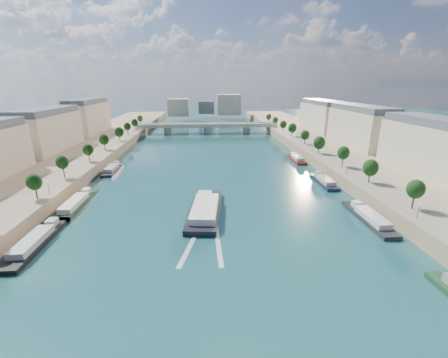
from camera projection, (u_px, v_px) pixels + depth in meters
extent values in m
plane|color=#0C3236|center=(212.00, 178.00, 129.04)|extent=(700.00, 700.00, 0.00)
cube|color=#9E8460|center=(38.00, 175.00, 123.81)|extent=(44.00, 520.00, 5.00)
cube|color=#9E8460|center=(374.00, 169.00, 132.75)|extent=(44.00, 520.00, 5.00)
cube|color=gray|center=(74.00, 169.00, 123.96)|extent=(14.00, 520.00, 0.10)
cube|color=gray|center=(341.00, 164.00, 131.04)|extent=(14.00, 520.00, 0.10)
cylinder|color=#382B1E|center=(34.00, 193.00, 91.21)|extent=(0.50, 0.50, 3.82)
ellipsoid|color=black|center=(32.00, 182.00, 90.11)|extent=(4.80, 4.80, 5.52)
cylinder|color=#382B1E|center=(68.00, 171.00, 114.01)|extent=(0.50, 0.50, 3.82)
ellipsoid|color=black|center=(66.00, 162.00, 112.92)|extent=(4.80, 4.80, 5.52)
cylinder|color=#382B1E|center=(90.00, 157.00, 136.82)|extent=(0.50, 0.50, 3.82)
ellipsoid|color=black|center=(89.00, 149.00, 135.72)|extent=(4.80, 4.80, 5.52)
cylinder|color=#382B1E|center=(107.00, 146.00, 159.62)|extent=(0.50, 0.50, 3.82)
ellipsoid|color=black|center=(106.00, 139.00, 158.52)|extent=(4.80, 4.80, 5.52)
cylinder|color=#382B1E|center=(119.00, 138.00, 182.42)|extent=(0.50, 0.50, 3.82)
ellipsoid|color=black|center=(118.00, 132.00, 181.32)|extent=(4.80, 4.80, 5.52)
cylinder|color=#382B1E|center=(128.00, 132.00, 205.22)|extent=(0.50, 0.50, 3.82)
ellipsoid|color=black|center=(128.00, 127.00, 204.12)|extent=(4.80, 4.80, 5.52)
cylinder|color=#382B1E|center=(136.00, 127.00, 228.02)|extent=(0.50, 0.50, 3.82)
ellipsoid|color=black|center=(135.00, 122.00, 226.92)|extent=(4.80, 4.80, 5.52)
cylinder|color=#382B1E|center=(142.00, 123.00, 250.82)|extent=(0.50, 0.50, 3.82)
ellipsoid|color=black|center=(141.00, 119.00, 249.72)|extent=(4.80, 4.80, 5.52)
cylinder|color=#382B1E|center=(414.00, 204.00, 82.84)|extent=(0.50, 0.50, 3.82)
ellipsoid|color=black|center=(417.00, 192.00, 81.74)|extent=(4.80, 4.80, 5.52)
cylinder|color=#382B1E|center=(369.00, 178.00, 105.64)|extent=(0.50, 0.50, 3.82)
ellipsoid|color=black|center=(370.00, 168.00, 104.54)|extent=(4.80, 4.80, 5.52)
cylinder|color=#382B1E|center=(339.00, 161.00, 128.44)|extent=(0.50, 0.50, 3.82)
ellipsoid|color=black|center=(340.00, 153.00, 127.34)|extent=(4.80, 4.80, 5.52)
cylinder|color=#382B1E|center=(319.00, 150.00, 151.24)|extent=(0.50, 0.50, 3.82)
ellipsoid|color=black|center=(320.00, 143.00, 150.14)|extent=(4.80, 4.80, 5.52)
cylinder|color=#382B1E|center=(304.00, 141.00, 174.04)|extent=(0.50, 0.50, 3.82)
ellipsoid|color=black|center=(304.00, 135.00, 172.95)|extent=(4.80, 4.80, 5.52)
cylinder|color=#382B1E|center=(292.00, 134.00, 196.85)|extent=(0.50, 0.50, 3.82)
ellipsoid|color=black|center=(293.00, 129.00, 195.75)|extent=(4.80, 4.80, 5.52)
cylinder|color=#382B1E|center=(283.00, 129.00, 219.65)|extent=(0.50, 0.50, 3.82)
ellipsoid|color=black|center=(283.00, 124.00, 218.55)|extent=(4.80, 4.80, 5.52)
cylinder|color=#382B1E|center=(275.00, 125.00, 242.45)|extent=(0.50, 0.50, 3.82)
ellipsoid|color=black|center=(276.00, 120.00, 241.35)|extent=(4.80, 4.80, 5.52)
cylinder|color=#382B1E|center=(269.00, 121.00, 265.25)|extent=(0.50, 0.50, 3.82)
ellipsoid|color=black|center=(269.00, 117.00, 264.15)|extent=(4.80, 4.80, 5.52)
cylinder|color=black|center=(49.00, 188.00, 95.14)|extent=(0.14, 0.14, 4.00)
sphere|color=#FFE5B2|center=(48.00, 182.00, 94.50)|extent=(0.36, 0.36, 0.36)
cylinder|color=black|center=(93.00, 158.00, 133.14)|extent=(0.14, 0.14, 4.00)
sphere|color=#FFE5B2|center=(92.00, 154.00, 132.50)|extent=(0.36, 0.36, 0.36)
cylinder|color=black|center=(117.00, 142.00, 171.15)|extent=(0.14, 0.14, 4.00)
sphere|color=#FFE5B2|center=(117.00, 138.00, 170.50)|extent=(0.36, 0.36, 0.36)
cylinder|color=black|center=(133.00, 131.00, 209.15)|extent=(0.14, 0.14, 4.00)
sphere|color=#FFE5B2|center=(133.00, 128.00, 208.51)|extent=(0.36, 0.36, 0.36)
cylinder|color=black|center=(418.00, 212.00, 77.91)|extent=(0.14, 0.14, 4.00)
sphere|color=#FFE5B2|center=(420.00, 204.00, 77.26)|extent=(0.36, 0.36, 0.36)
cylinder|color=black|center=(348.00, 170.00, 115.91)|extent=(0.14, 0.14, 4.00)
sphere|color=#FFE5B2|center=(348.00, 164.00, 115.27)|extent=(0.36, 0.36, 0.36)
cylinder|color=black|center=(312.00, 148.00, 153.91)|extent=(0.14, 0.14, 4.00)
sphere|color=#FFE5B2|center=(312.00, 144.00, 153.27)|extent=(0.36, 0.36, 0.36)
cylinder|color=black|center=(291.00, 135.00, 191.91)|extent=(0.14, 0.14, 4.00)
sphere|color=#FFE5B2|center=(291.00, 132.00, 191.27)|extent=(0.36, 0.36, 0.36)
cylinder|color=black|center=(276.00, 127.00, 229.92)|extent=(0.14, 0.14, 4.00)
sphere|color=#FFE5B2|center=(276.00, 124.00, 229.27)|extent=(0.36, 0.36, 0.36)
cube|color=beige|center=(49.00, 131.00, 158.13)|extent=(16.00, 52.00, 20.00)
cube|color=#474C54|center=(45.00, 108.00, 154.58)|extent=(14.72, 50.44, 3.20)
cube|color=beige|center=(89.00, 118.00, 213.24)|extent=(16.00, 52.00, 20.00)
cube|color=#474C54|center=(86.00, 102.00, 209.69)|extent=(14.72, 50.44, 3.20)
cube|color=beige|center=(436.00, 149.00, 113.58)|extent=(16.00, 52.00, 20.00)
cube|color=#474C54|center=(443.00, 118.00, 110.03)|extent=(14.72, 50.44, 3.20)
cube|color=beige|center=(360.00, 128.00, 168.68)|extent=(16.00, 52.00, 20.00)
cube|color=#474C54|center=(363.00, 107.00, 165.14)|extent=(14.72, 50.44, 3.20)
cube|color=beige|center=(321.00, 117.00, 223.79)|extent=(16.00, 52.00, 20.00)
cube|color=#474C54|center=(323.00, 101.00, 220.24)|extent=(14.72, 50.44, 3.20)
cube|color=beige|center=(179.00, 107.00, 322.41)|extent=(22.00, 18.00, 18.00)
cube|color=beige|center=(229.00, 105.00, 334.71)|extent=(26.00, 20.00, 22.00)
cube|color=#474C54|center=(206.00, 107.00, 348.64)|extent=(18.00, 16.00, 14.00)
cube|color=#C1B79E|center=(208.00, 126.00, 242.20)|extent=(112.00, 11.00, 2.20)
cube|color=#C1B79E|center=(208.00, 124.00, 236.99)|extent=(112.00, 0.80, 0.90)
cube|color=#C1B79E|center=(208.00, 123.00, 246.49)|extent=(112.00, 0.80, 0.90)
cylinder|color=#C1B79E|center=(168.00, 130.00, 241.34)|extent=(6.40, 6.40, 5.00)
cylinder|color=#C1B79E|center=(208.00, 130.00, 243.33)|extent=(6.40, 6.40, 5.00)
cylinder|color=#C1B79E|center=(247.00, 130.00, 245.31)|extent=(6.40, 6.40, 5.00)
cube|color=#C1B79E|center=(143.00, 131.00, 240.10)|extent=(6.00, 12.00, 5.00)
cube|color=#C1B79E|center=(271.00, 129.00, 246.56)|extent=(6.00, 12.00, 5.00)
cube|color=black|center=(205.00, 211.00, 94.17)|extent=(12.06, 32.28, 2.25)
cube|color=silver|center=(205.00, 208.00, 91.12)|extent=(9.36, 21.13, 2.03)
cube|color=silver|center=(205.00, 194.00, 102.54)|extent=(4.86, 4.21, 1.80)
cube|color=silver|center=(193.00, 240.00, 77.98)|extent=(6.85, 25.63, 0.04)
cube|color=silver|center=(218.00, 239.00, 78.37)|extent=(1.83, 26.02, 0.04)
cube|color=black|center=(38.00, 243.00, 75.97)|extent=(5.00, 26.77, 1.80)
cube|color=#A9AFB5|center=(32.00, 241.00, 73.42)|extent=(4.10, 14.72, 1.60)
cube|color=#A9AFB5|center=(52.00, 222.00, 83.05)|extent=(2.50, 3.21, 1.80)
cube|color=#173B23|center=(77.00, 205.00, 99.74)|extent=(5.00, 28.05, 1.80)
cube|color=beige|center=(74.00, 203.00, 97.09)|extent=(4.10, 15.43, 1.60)
cube|color=beige|center=(86.00, 191.00, 107.18)|extent=(2.50, 3.37, 1.80)
cube|color=#27272A|center=(113.00, 171.00, 138.72)|extent=(5.00, 20.83, 1.80)
cube|color=#92939A|center=(111.00, 168.00, 136.61)|extent=(4.10, 11.46, 1.60)
cube|color=#92939A|center=(116.00, 163.00, 144.10)|extent=(2.50, 2.50, 1.80)
cube|color=#242427|center=(368.00, 219.00, 89.00)|extent=(5.00, 24.90, 1.80)
cube|color=silver|center=(373.00, 217.00, 86.59)|extent=(4.10, 13.69, 1.60)
cube|color=silver|center=(357.00, 204.00, 95.54)|extent=(2.50, 2.99, 1.80)
cube|color=#161E31|center=(324.00, 183.00, 121.97)|extent=(5.00, 20.90, 1.80)
cube|color=#BFB38F|center=(326.00, 180.00, 119.86)|extent=(4.10, 11.50, 1.60)
cube|color=#BFB38F|center=(318.00, 174.00, 127.37)|extent=(2.50, 2.51, 1.80)
cube|color=maroon|center=(297.00, 160.00, 157.43)|extent=(5.00, 19.83, 1.80)
cube|color=#ABB1B7|center=(298.00, 158.00, 155.40)|extent=(4.10, 10.91, 1.60)
cube|color=#ABB1B7|center=(294.00, 154.00, 162.53)|extent=(2.50, 2.38, 1.80)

